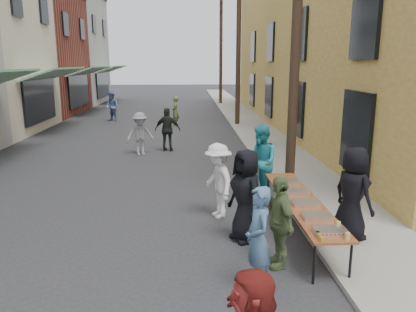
{
  "coord_description": "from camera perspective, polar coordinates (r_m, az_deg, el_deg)",
  "views": [
    {
      "loc": [
        1.57,
        -7.49,
        3.41
      ],
      "look_at": [
        2.01,
        1.7,
        1.3
      ],
      "focal_mm": 35.0,
      "sensor_mm": 36.0,
      "label": 1
    }
  ],
  "objects": [
    {
      "name": "ground",
      "position": [
        8.38,
        -13.59,
        -11.49
      ],
      "size": [
        120.0,
        120.0,
        0.0
      ],
      "primitive_type": "plane",
      "color": "#28282B",
      "rests_on": "ground"
    },
    {
      "name": "sidewalk",
      "position": [
        23.0,
        5.86,
        4.45
      ],
      "size": [
        2.2,
        60.0,
        0.1
      ],
      "primitive_type": "cube",
      "color": "gray",
      "rests_on": "ground"
    },
    {
      "name": "building_ochre",
      "position": [
        23.56,
        21.99,
        15.89
      ],
      "size": [
        10.0,
        28.0,
        10.0
      ],
      "primitive_type": "cube",
      "color": "#B38340",
      "rests_on": "ground"
    },
    {
      "name": "utility_pole_near",
      "position": [
        10.89,
        12.41,
        18.37
      ],
      "size": [
        0.26,
        0.26,
        9.0
      ],
      "primitive_type": "cylinder",
      "color": "#2D2116",
      "rests_on": "ground"
    },
    {
      "name": "utility_pole_mid",
      "position": [
        22.68,
        4.31,
        15.64
      ],
      "size": [
        0.26,
        0.26,
        9.0
      ],
      "primitive_type": "cylinder",
      "color": "#2D2116",
      "rests_on": "ground"
    },
    {
      "name": "utility_pole_far",
      "position": [
        34.61,
        1.82,
        14.72
      ],
      "size": [
        0.26,
        0.26,
        9.0
      ],
      "primitive_type": "cylinder",
      "color": "#2D2116",
      "rests_on": "ground"
    },
    {
      "name": "serving_table",
      "position": [
        8.36,
        12.94,
        -6.25
      ],
      "size": [
        0.7,
        4.0,
        0.75
      ],
      "color": "maroon",
      "rests_on": "ground"
    },
    {
      "name": "catering_tray_sausage",
      "position": [
        6.87,
        16.68,
        -10.1
      ],
      "size": [
        0.5,
        0.33,
        0.08
      ],
      "primitive_type": "cube",
      "color": "maroon",
      "rests_on": "serving_table"
    },
    {
      "name": "catering_tray_foil_b",
      "position": [
        7.44,
        15.03,
        -8.18
      ],
      "size": [
        0.5,
        0.33,
        0.08
      ],
      "primitive_type": "cube",
      "color": "#B2B2B7",
      "rests_on": "serving_table"
    },
    {
      "name": "catering_tray_buns",
      "position": [
        8.07,
        13.53,
        -6.42
      ],
      "size": [
        0.5,
        0.33,
        0.08
      ],
      "primitive_type": "cube",
      "color": "tan",
      "rests_on": "serving_table"
    },
    {
      "name": "catering_tray_foil_d",
      "position": [
        8.7,
        12.26,
        -4.92
      ],
      "size": [
        0.5,
        0.33,
        0.08
      ],
      "primitive_type": "cube",
      "color": "#B2B2B7",
      "rests_on": "serving_table"
    },
    {
      "name": "catering_tray_buns_end",
      "position": [
        9.35,
        11.17,
        -3.62
      ],
      "size": [
        0.5,
        0.33,
        0.08
      ],
      "primitive_type": "cube",
      "color": "tan",
      "rests_on": "serving_table"
    },
    {
      "name": "condiment_jar_a",
      "position": [
        6.54,
        15.7,
        -11.23
      ],
      "size": [
        0.07,
        0.07,
        0.08
      ],
      "primitive_type": "cylinder",
      "color": "#A57F26",
      "rests_on": "serving_table"
    },
    {
      "name": "condiment_jar_b",
      "position": [
        6.63,
        15.42,
        -10.88
      ],
      "size": [
        0.07,
        0.07,
        0.08
      ],
      "primitive_type": "cylinder",
      "color": "#A57F26",
      "rests_on": "serving_table"
    },
    {
      "name": "condiment_jar_c",
      "position": [
        6.71,
        15.16,
        -10.55
      ],
      "size": [
        0.07,
        0.07,
        0.08
      ],
      "primitive_type": "cylinder",
      "color": "#A57F26",
      "rests_on": "serving_table"
    },
    {
      "name": "cup_stack",
      "position": [
        6.72,
        19.03,
        -10.63
      ],
      "size": [
        0.08,
        0.08,
        0.12
      ],
      "primitive_type": "cylinder",
      "color": "tan",
      "rests_on": "serving_table"
    },
    {
      "name": "guest_front_a",
      "position": [
        7.9,
        5.34,
        -5.56
      ],
      "size": [
        0.91,
        1.06,
        1.83
      ],
      "primitive_type": "imported",
      "rotation": [
        0.0,
        0.0,
        -1.13
      ],
      "color": "black",
      "rests_on": "ground"
    },
    {
      "name": "guest_front_b",
      "position": [
        6.27,
        7.04,
        -11.56
      ],
      "size": [
        0.48,
        0.65,
        1.65
      ],
      "primitive_type": "imported",
      "rotation": [
        0.0,
        0.0,
        -1.42
      ],
      "color": "#476A89",
      "rests_on": "ground"
    },
    {
      "name": "guest_front_c",
      "position": [
        10.4,
        7.46,
        -0.86
      ],
      "size": [
        0.88,
        1.05,
        1.91
      ],
      "primitive_type": "imported",
      "rotation": [
        0.0,
        0.0,
        -1.39
      ],
      "color": "teal",
      "rests_on": "ground"
    },
    {
      "name": "guest_front_d",
      "position": [
        9.09,
        1.41,
        -3.48
      ],
      "size": [
        0.96,
        1.24,
        1.69
      ],
      "primitive_type": "imported",
      "rotation": [
        0.0,
        0.0,
        -1.23
      ],
      "color": "white",
      "rests_on": "ground"
    },
    {
      "name": "guest_front_e",
      "position": [
        7.02,
        9.96,
        -9.05
      ],
      "size": [
        0.57,
        1.0,
        1.62
      ],
      "primitive_type": "imported",
      "rotation": [
        0.0,
        0.0,
        -1.38
      ],
      "color": "#5C6E40",
      "rests_on": "ground"
    },
    {
      "name": "server",
      "position": [
        8.18,
        19.68,
        -4.99
      ],
      "size": [
        0.88,
        1.04,
        1.8
      ],
      "primitive_type": "imported",
      "rotation": [
        0.0,
        0.0,
        1.98
      ],
      "color": "black",
      "rests_on": "sidewalk"
    },
    {
      "name": "passerby_left",
      "position": [
        15.56,
        -9.52,
        3.11
      ],
      "size": [
        1.18,
        0.89,
        1.62
      ],
      "primitive_type": "imported",
      "rotation": [
        0.0,
        0.0,
        0.31
      ],
      "color": "gray",
      "rests_on": "ground"
    },
    {
      "name": "passerby_mid",
      "position": [
        16.04,
        -5.7,
        3.71
      ],
      "size": [
        1.05,
        0.54,
        1.72
      ],
      "primitive_type": "imported",
      "rotation": [
        0.0,
        0.0,
        3.01
      ],
      "color": "black",
      "rests_on": "ground"
    },
    {
      "name": "passerby_right",
      "position": [
        22.46,
        -4.61,
        6.27
      ],
      "size": [
        0.43,
        0.63,
        1.65
      ],
      "primitive_type": "imported",
      "rotation": [
        0.0,
        0.0,
        4.78
      ],
      "color": "#5C6B3E",
      "rests_on": "ground"
    },
    {
      "name": "passerby_far",
      "position": [
        25.07,
        -13.35,
        6.77
      ],
      "size": [
        1.08,
        1.05,
        1.75
      ],
      "primitive_type": "imported",
      "rotation": [
        0.0,
        0.0,
        5.6
      ],
      "color": "#526D9E",
      "rests_on": "ground"
    }
  ]
}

